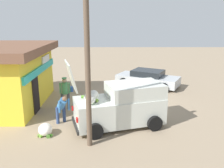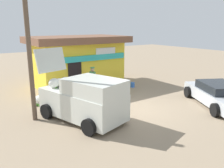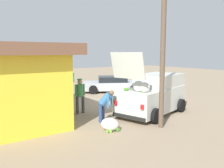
% 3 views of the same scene
% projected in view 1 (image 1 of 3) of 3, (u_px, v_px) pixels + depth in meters
% --- Properties ---
extents(ground_plane, '(60.00, 60.00, 0.00)m').
position_uv_depth(ground_plane, '(123.00, 104.00, 13.74)').
color(ground_plane, gray).
extents(storefront_bar, '(6.61, 4.05, 3.38)m').
position_uv_depth(storefront_bar, '(11.00, 75.00, 13.11)').
color(storefront_bar, yellow).
rests_on(storefront_bar, ground_plane).
extents(delivery_van, '(3.01, 4.52, 3.05)m').
position_uv_depth(delivery_van, '(121.00, 105.00, 10.72)').
color(delivery_van, silver).
rests_on(delivery_van, ground_plane).
extents(parked_sedan, '(3.73, 4.78, 1.19)m').
position_uv_depth(parked_sedan, '(148.00, 78.00, 17.35)').
color(parked_sedan, '#B2B7BC').
rests_on(parked_sedan, ground_plane).
extents(vendor_standing, '(0.37, 0.57, 1.74)m').
position_uv_depth(vendor_standing, '(65.00, 91.00, 12.76)').
color(vendor_standing, '#4C4C51').
rests_on(vendor_standing, ground_plane).
extents(customer_bending, '(0.71, 0.68, 1.41)m').
position_uv_depth(customer_bending, '(62.00, 107.00, 10.90)').
color(customer_bending, navy).
rests_on(customer_bending, ground_plane).
extents(unloaded_banana_pile, '(0.89, 0.78, 0.49)m').
position_uv_depth(unloaded_banana_pile, '(45.00, 130.00, 9.97)').
color(unloaded_banana_pile, silver).
rests_on(unloaded_banana_pile, ground_plane).
extents(paint_bucket, '(0.29, 0.29, 0.34)m').
position_uv_depth(paint_bucket, '(71.00, 89.00, 16.11)').
color(paint_bucket, blue).
rests_on(paint_bucket, ground_plane).
extents(utility_pole, '(0.20, 0.20, 5.35)m').
position_uv_depth(utility_pole, '(88.00, 78.00, 8.53)').
color(utility_pole, brown).
rests_on(utility_pole, ground_plane).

